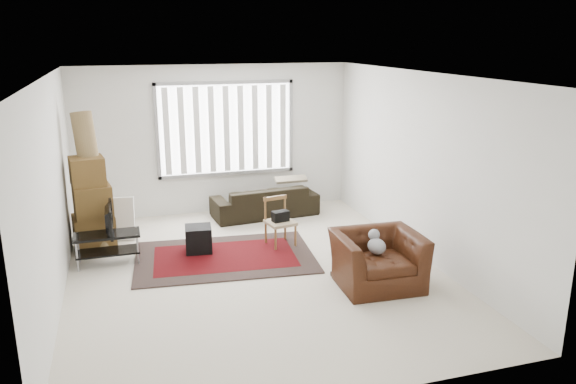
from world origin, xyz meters
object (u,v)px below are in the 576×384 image
at_px(moving_boxes, 92,207).
at_px(side_chair, 280,220).
at_px(tv_stand, 107,242).
at_px(sofa, 265,196).
at_px(armchair, 378,256).

distance_m(moving_boxes, side_chair, 2.87).
distance_m(tv_stand, moving_boxes, 0.79).
xyz_separation_m(tv_stand, side_chair, (2.57, -0.01, 0.09)).
height_order(sofa, side_chair, side_chair).
distance_m(tv_stand, side_chair, 2.57).
distance_m(tv_stand, armchair, 3.83).
relative_size(moving_boxes, side_chair, 1.89).
bearing_deg(tv_stand, armchair, -27.81).
bearing_deg(armchair, side_chair, 117.09).
distance_m(tv_stand, sofa, 3.13).
distance_m(sofa, armchair, 3.39).
distance_m(moving_boxes, sofa, 3.06).
bearing_deg(armchair, moving_boxes, 147.84).
bearing_deg(side_chair, sofa, 73.31).
bearing_deg(tv_stand, side_chair, -0.20).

